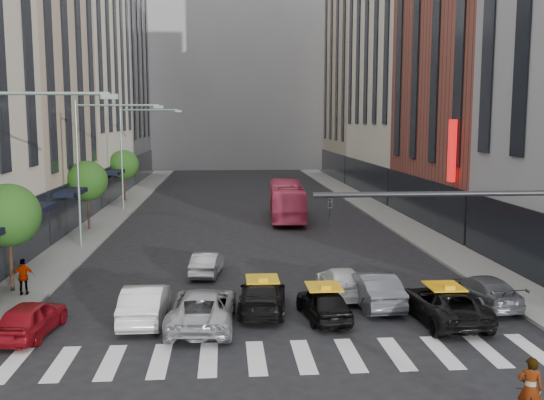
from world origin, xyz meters
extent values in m
plane|color=black|center=(0.00, 0.00, 0.00)|extent=(160.00, 160.00, 0.00)
cube|color=slate|center=(-11.50, 30.00, 0.07)|extent=(3.00, 96.00, 0.15)
cube|color=slate|center=(11.50, 30.00, 0.07)|extent=(3.00, 96.00, 0.15)
cube|color=tan|center=(-17.00, 28.00, 12.00)|extent=(8.00, 16.00, 24.00)
cube|color=beige|center=(-17.00, 46.00, 18.00)|extent=(8.00, 20.00, 36.00)
cube|color=gray|center=(-17.00, 65.00, 15.00)|extent=(8.00, 18.00, 30.00)
cube|color=brown|center=(17.00, 27.00, 13.00)|extent=(8.00, 18.00, 26.00)
cube|color=beige|center=(17.00, 46.00, 20.00)|extent=(8.00, 20.00, 40.00)
cube|color=tan|center=(17.00, 65.00, 14.00)|extent=(8.00, 18.00, 28.00)
cube|color=gray|center=(0.00, 85.00, 18.00)|extent=(30.00, 10.00, 36.00)
cylinder|color=black|center=(-11.80, 10.00, 1.72)|extent=(0.18, 0.18, 3.15)
sphere|color=#124213|center=(-11.80, 10.00, 3.66)|extent=(2.88, 2.88, 2.88)
cylinder|color=black|center=(-11.80, 26.00, 1.72)|extent=(0.18, 0.18, 3.15)
sphere|color=#124213|center=(-11.80, 26.00, 3.66)|extent=(2.88, 2.88, 2.88)
cylinder|color=black|center=(-11.80, 42.00, 1.72)|extent=(0.18, 0.18, 3.15)
sphere|color=#124213|center=(-11.80, 42.00, 3.66)|extent=(2.88, 2.88, 2.88)
cylinder|color=gray|center=(-8.50, 4.00, 8.85)|extent=(5.00, 0.12, 0.12)
cube|color=gray|center=(-6.00, 4.00, 8.75)|extent=(0.60, 0.25, 0.18)
cylinder|color=gray|center=(-11.00, 20.00, 4.65)|extent=(0.16, 0.16, 9.00)
cylinder|color=gray|center=(-8.50, 20.00, 8.85)|extent=(5.00, 0.12, 0.12)
cube|color=gray|center=(-6.00, 20.00, 8.75)|extent=(0.60, 0.25, 0.18)
cylinder|color=gray|center=(-11.00, 36.00, 4.65)|extent=(0.16, 0.16, 9.00)
cylinder|color=gray|center=(-8.50, 36.00, 8.85)|extent=(5.00, 0.12, 0.12)
cube|color=gray|center=(-6.00, 36.00, 8.75)|extent=(0.60, 0.25, 0.18)
cylinder|color=black|center=(5.50, -1.00, 5.80)|extent=(10.00, 0.16, 0.16)
imported|color=black|center=(1.00, -1.00, 5.30)|extent=(0.13, 0.16, 0.80)
cube|color=red|center=(12.60, 20.00, 6.00)|extent=(0.30, 0.70, 4.00)
imported|color=maroon|center=(-9.20, 4.28, 0.67)|extent=(2.03, 4.08, 1.34)
imported|color=silver|center=(-5.20, 5.61, 0.75)|extent=(1.61, 4.54, 1.49)
imported|color=#A6A7AB|center=(-2.90, 4.86, 0.73)|extent=(2.73, 5.41, 1.47)
imported|color=black|center=(-0.48, 6.51, 0.68)|extent=(2.35, 4.85, 1.36)
imported|color=black|center=(1.90, 5.30, 0.66)|extent=(2.00, 4.02, 1.32)
imported|color=#45484E|center=(4.30, 6.93, 0.74)|extent=(1.90, 4.62, 1.49)
imported|color=black|center=(6.61, 4.68, 0.70)|extent=(2.53, 5.13, 1.40)
imported|color=#46484E|center=(9.00, 6.59, 0.65)|extent=(2.32, 4.69, 1.31)
imported|color=gray|center=(-2.96, 12.73, 0.61)|extent=(1.77, 3.87, 1.23)
imported|color=white|center=(3.24, 8.56, 0.63)|extent=(1.86, 4.40, 1.27)
imported|color=#E04268|center=(2.98, 30.33, 1.50)|extent=(3.19, 10.94, 3.01)
imported|color=gray|center=(5.75, -3.79, 1.75)|extent=(0.73, 0.61, 1.69)
imported|color=gray|center=(-11.03, 9.27, 0.97)|extent=(1.02, 0.56, 1.64)
camera|label=1|loc=(-1.99, -17.95, 7.90)|focal=40.00mm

